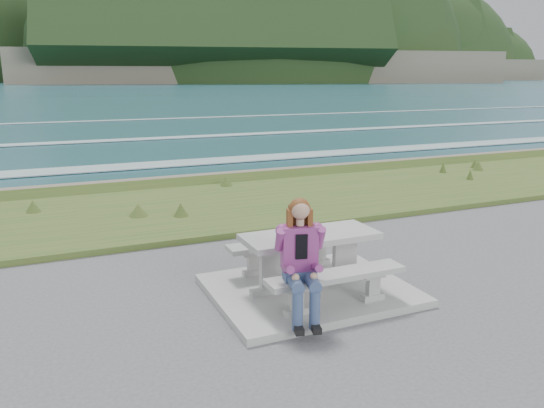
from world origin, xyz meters
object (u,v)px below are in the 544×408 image
Objects in this scene: bench_landward at (336,280)px; seated_woman at (302,277)px; bench_seaward at (288,247)px; picnic_table at (310,245)px.

seated_woman is at bearing -166.30° from bench_landward.
bench_landward is 1.40m from bench_seaward.
picnic_table is 0.74m from bench_seaward.
bench_landward is at bearing -90.00° from picnic_table.
seated_woman reaches higher than bench_seaward.
bench_landward and bench_seaward have the same top height.
bench_seaward is at bearing 90.00° from bench_landward.
bench_landward is at bearing 28.21° from seated_woman.
seated_woman is (-0.54, -1.53, 0.17)m from bench_seaward.
picnic_table is at bearing -90.00° from bench_seaward.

